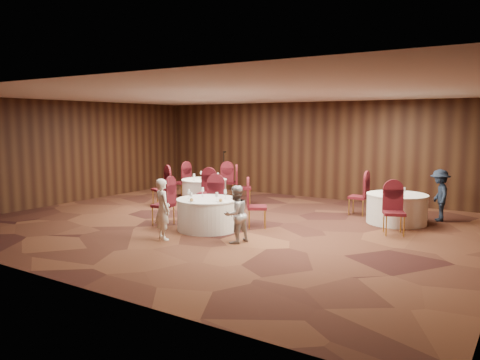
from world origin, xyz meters
The scene contains 15 objects.
ground centered at (0.00, 0.00, 0.00)m, with size 12.00×12.00×0.00m, color black.
room_shell centered at (0.00, 0.00, 1.96)m, with size 12.00×12.00×12.00m.
table_main centered at (-0.07, -0.79, 0.38)m, with size 1.46×1.46×0.74m.
table_left centered at (-2.42, 2.16, 0.38)m, with size 1.42×1.42×0.74m.
table_right centered at (3.49, 2.38, 0.38)m, with size 1.50×1.50×0.74m.
chairs_main centered at (-0.36, -0.21, 0.50)m, with size 2.76×1.90×1.00m.
chairs_left centered at (-2.44, 2.20, 0.50)m, with size 3.07×3.20×1.00m.
chairs_right centered at (3.03, 2.01, 0.50)m, with size 2.05×2.36×1.00m.
tabletop_main centered at (0.06, -0.89, 0.84)m, with size 1.06×1.08×0.22m.
tabletop_left centered at (-2.42, 2.16, 0.82)m, with size 0.82×0.79×0.22m.
tabletop_right centered at (3.71, 2.14, 0.90)m, with size 0.08×0.08×0.22m.
mic_stand centered at (-2.71, 3.65, 0.44)m, with size 0.24×0.24×1.54m.
woman_a centered at (-0.32, -2.07, 0.67)m, with size 0.49×0.32×1.33m, color white.
woman_b centered at (1.16, -1.43, 0.61)m, with size 0.59×0.46×1.22m, color #BBBCC1.
man_c centered at (4.33, 3.24, 0.67)m, with size 0.86×0.50×1.34m, color #162033.
Camera 1 is at (6.49, -9.48, 2.54)m, focal length 35.00 mm.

